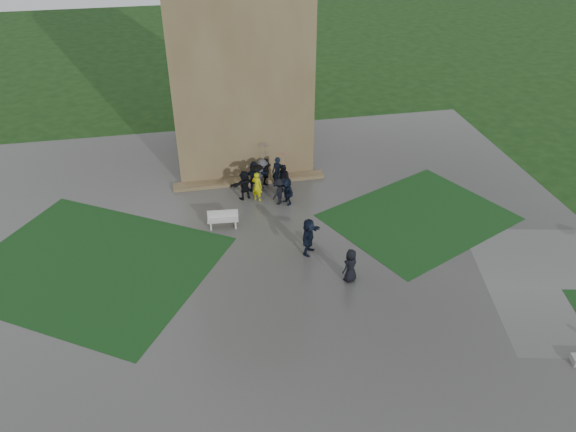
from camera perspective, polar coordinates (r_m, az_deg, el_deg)
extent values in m
plane|color=black|center=(25.14, -0.67, -8.28)|extent=(120.00, 120.00, 0.00)
cube|color=#3C3C39|center=(26.65, -1.45, -5.49)|extent=(34.00, 34.00, 0.02)
cube|color=black|center=(28.49, -19.33, -4.74)|extent=(14.10, 13.46, 0.01)
cube|color=black|center=(31.17, 13.16, -0.12)|extent=(11.12, 10.15, 0.01)
cube|color=brown|center=(34.65, -5.57, 20.11)|extent=(8.00, 8.00, 18.00)
cube|color=brown|center=(33.70, -3.95, 3.60)|extent=(9.00, 0.80, 0.22)
cube|color=#B8B9B3|center=(29.47, -6.62, -0.40)|extent=(1.64, 0.62, 0.06)
cube|color=#B8B9B3|center=(29.63, -7.83, -0.87)|extent=(0.12, 0.43, 0.45)
cube|color=#B8B9B3|center=(29.59, -5.35, -0.73)|extent=(0.12, 0.43, 0.45)
cube|color=#B8B9B3|center=(29.53, -6.66, 0.25)|extent=(1.60, 0.19, 0.43)
imported|color=black|center=(32.23, -0.47, 3.78)|extent=(0.94, 0.94, 1.74)
imported|color=black|center=(32.73, -1.07, 4.42)|extent=(0.83, 0.78, 1.90)
imported|color=black|center=(33.24, -2.28, 4.60)|extent=(0.93, 1.59, 1.62)
imported|color=#3C3B40|center=(32.61, -2.64, 4.27)|extent=(1.06, 1.37, 1.89)
imported|color=black|center=(32.45, -3.44, 4.04)|extent=(1.73, 0.66, 1.85)
imported|color=black|center=(31.71, -4.42, 3.16)|extent=(1.72, 1.05, 1.74)
imported|color=#C1C20B|center=(31.52, -3.17, 3.03)|extent=(0.76, 0.73, 1.76)
imported|color=black|center=(31.18, -0.94, 2.48)|extent=(1.05, 1.07, 1.53)
imported|color=black|center=(31.20, -0.09, 2.56)|extent=(1.01, 1.55, 1.58)
imported|color=#E9606A|center=(31.63, -0.48, 5.81)|extent=(0.88, 0.88, 0.80)
imported|color=#632C79|center=(32.63, -2.33, 6.68)|extent=(0.99, 0.99, 0.91)
imported|color=black|center=(31.02, -3.22, 4.71)|extent=(0.73, 0.73, 0.64)
imported|color=black|center=(27.17, 2.11, -2.10)|extent=(1.55, 1.84, 1.93)
imported|color=black|center=(25.67, 6.37, -5.02)|extent=(0.99, 0.91, 1.68)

